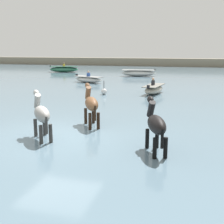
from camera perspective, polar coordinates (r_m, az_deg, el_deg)
ground_plane at (r=10.23m, az=-10.49°, el=-5.75°), size 120.00×120.00×0.00m
water_surface at (r=19.45m, az=2.41°, el=3.42°), size 90.00×90.00×0.25m
horse_lead_grey at (r=9.61m, az=-13.70°, el=-0.56°), size 1.29×1.43×1.78m
horse_trailing_black at (r=8.22m, az=8.62°, el=-2.62°), size 0.88×1.59×1.76m
horse_flank_bay at (r=10.97m, az=-4.12°, el=1.47°), size 1.11×1.58×1.82m
boat_near_starboard at (r=25.57m, az=-4.70°, el=6.42°), size 3.01×1.89×1.00m
boat_far_inshore at (r=19.28m, az=8.22°, el=4.46°), size 1.32×2.73×1.04m
boat_distant_east at (r=37.50m, az=-9.43°, el=8.31°), size 3.78×2.12×1.19m
boat_distant_west at (r=31.55m, az=5.21°, el=7.65°), size 3.77×1.61×0.81m
channel_buoy at (r=18.72m, az=-1.59°, el=4.07°), size 0.38×0.38×0.88m
far_shoreline at (r=50.52m, az=10.69°, el=9.46°), size 80.00×2.40×1.56m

